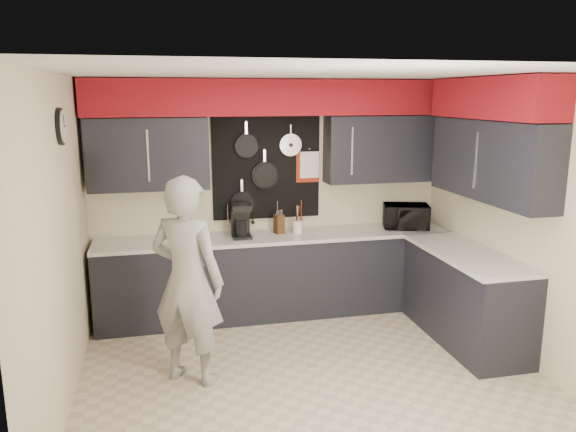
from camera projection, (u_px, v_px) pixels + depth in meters
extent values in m
plane|color=beige|center=(310.00, 373.00, 5.00)|extent=(4.00, 4.00, 0.00)
cube|color=beige|center=(271.00, 196.00, 6.39)|extent=(4.00, 0.01, 2.60)
cube|color=black|center=(148.00, 154.00, 5.84)|extent=(1.24, 0.32, 0.75)
cube|color=black|center=(383.00, 149.00, 6.41)|extent=(1.34, 0.32, 0.75)
cube|color=maroon|center=(273.00, 98.00, 5.99)|extent=(3.94, 0.36, 0.38)
cube|color=black|center=(267.00, 168.00, 6.30)|extent=(1.22, 0.03, 1.15)
cylinder|color=black|center=(246.00, 146.00, 6.16)|extent=(0.26, 0.04, 0.26)
cylinder|color=black|center=(265.00, 175.00, 6.27)|extent=(0.30, 0.04, 0.30)
cylinder|color=black|center=(242.00, 203.00, 6.28)|extent=(0.27, 0.04, 0.27)
cylinder|color=silver|center=(291.00, 145.00, 6.27)|extent=(0.25, 0.02, 0.25)
cube|color=#9C230C|center=(307.00, 167.00, 6.38)|extent=(0.26, 0.01, 0.34)
cube|color=white|center=(309.00, 165.00, 6.37)|extent=(0.22, 0.01, 0.30)
cylinder|color=silver|center=(228.00, 213.00, 6.28)|extent=(0.01, 0.01, 0.20)
cylinder|color=silver|center=(253.00, 212.00, 6.34)|extent=(0.01, 0.01, 0.20)
cylinder|color=silver|center=(277.00, 211.00, 6.41)|extent=(0.01, 0.01, 0.20)
cylinder|color=silver|center=(301.00, 210.00, 6.47)|extent=(0.01, 0.01, 0.20)
cube|color=beige|center=(520.00, 220.00, 5.17)|extent=(0.01, 3.50, 2.60)
cube|color=black|center=(491.00, 160.00, 5.31)|extent=(0.32, 1.70, 0.75)
cube|color=maroon|center=(494.00, 98.00, 5.18)|extent=(0.36, 1.70, 0.38)
cube|color=beige|center=(60.00, 246.00, 4.29)|extent=(0.01, 3.50, 2.60)
cylinder|color=black|center=(61.00, 127.00, 4.49)|extent=(0.04, 0.30, 0.30)
cylinder|color=white|center=(63.00, 127.00, 4.49)|extent=(0.01, 0.26, 0.26)
cube|color=black|center=(277.00, 276.00, 6.29)|extent=(3.90, 0.60, 0.88)
cube|color=silver|center=(277.00, 237.00, 6.18)|extent=(3.90, 0.63, 0.04)
cube|color=black|center=(465.00, 298.00, 5.62)|extent=(0.60, 1.60, 0.88)
cube|color=silver|center=(467.00, 254.00, 5.51)|extent=(0.63, 1.60, 0.04)
cube|color=black|center=(282.00, 317.00, 6.12)|extent=(3.90, 0.06, 0.10)
imported|color=black|center=(406.00, 216.00, 6.45)|extent=(0.58, 0.48, 0.28)
cube|color=#3D2113|center=(279.00, 224.00, 6.22)|extent=(0.12, 0.12, 0.21)
cylinder|color=white|center=(298.00, 227.00, 6.24)|extent=(0.11, 0.11, 0.14)
cube|color=black|center=(242.00, 236.00, 6.05)|extent=(0.21, 0.25, 0.03)
cube|color=black|center=(240.00, 219.00, 6.10)|extent=(0.20, 0.07, 0.33)
cube|color=black|center=(241.00, 207.00, 5.98)|extent=(0.21, 0.25, 0.07)
cylinder|color=black|center=(242.00, 228.00, 6.01)|extent=(0.12, 0.12, 0.16)
imported|color=#999997|center=(187.00, 281.00, 4.71)|extent=(0.79, 0.72, 1.80)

